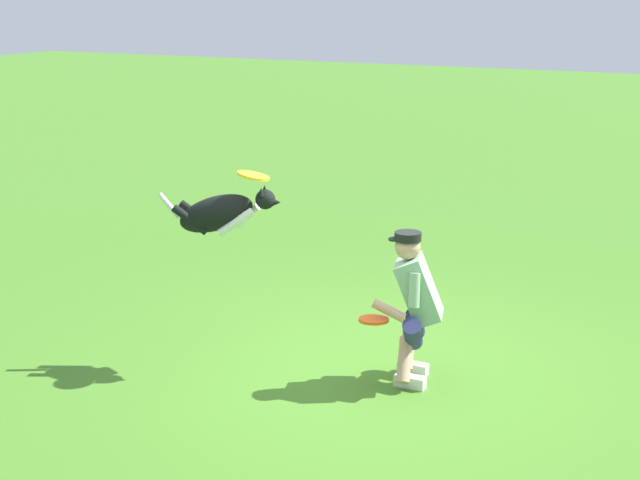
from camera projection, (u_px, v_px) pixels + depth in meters
ground_plane at (364, 370)px, 8.17m from camera, size 60.00×60.00×0.00m
person at (414, 302)px, 7.78m from camera, size 0.54×0.67×1.29m
dog at (221, 213)px, 8.05m from camera, size 1.08×0.47×0.50m
frisbee_flying at (253, 176)px, 7.87m from camera, size 0.30×0.31×0.10m
frisbee_held at (374, 320)px, 7.63m from camera, size 0.33×0.33×0.04m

